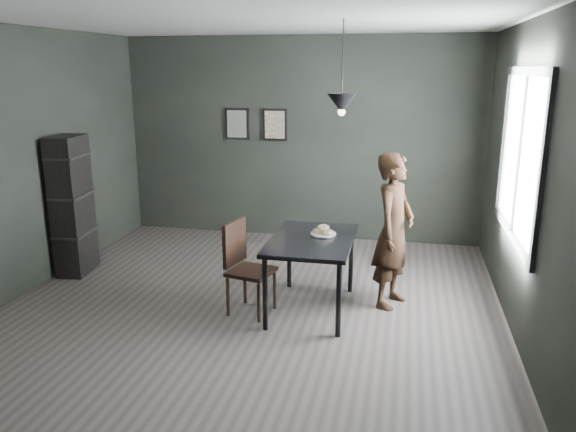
% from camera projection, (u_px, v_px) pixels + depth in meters
% --- Properties ---
extents(ground, '(5.00, 5.00, 0.00)m').
position_uv_depth(ground, '(254.00, 304.00, 5.81)').
color(ground, '#383330').
rests_on(ground, ground).
extents(back_wall, '(5.00, 0.10, 2.80)m').
position_uv_depth(back_wall, '(300.00, 139.00, 7.82)').
color(back_wall, black).
rests_on(back_wall, ground).
extents(ceiling, '(5.00, 5.00, 0.02)m').
position_uv_depth(ceiling, '(249.00, 19.00, 5.10)').
color(ceiling, silver).
rests_on(ceiling, ground).
extents(window_assembly, '(0.04, 1.96, 1.56)m').
position_uv_depth(window_assembly, '(520.00, 155.00, 5.10)').
color(window_assembly, white).
rests_on(window_assembly, ground).
extents(cafe_table, '(0.80, 1.20, 0.75)m').
position_uv_depth(cafe_table, '(312.00, 246.00, 5.52)').
color(cafe_table, black).
rests_on(cafe_table, ground).
extents(white_plate, '(0.23, 0.23, 0.01)m').
position_uv_depth(white_plate, '(323.00, 234.00, 5.61)').
color(white_plate, silver).
rests_on(white_plate, cafe_table).
extents(donut_pile, '(0.22, 0.15, 0.09)m').
position_uv_depth(donut_pile, '(323.00, 230.00, 5.60)').
color(donut_pile, beige).
rests_on(donut_pile, white_plate).
extents(woman, '(0.55, 0.67, 1.58)m').
position_uv_depth(woman, '(394.00, 231.00, 5.62)').
color(woman, black).
rests_on(woman, ground).
extents(wood_chair, '(0.48, 0.48, 0.92)m').
position_uv_depth(wood_chair, '(244.00, 261.00, 5.52)').
color(wood_chair, black).
rests_on(wood_chair, ground).
extents(shelf_unit, '(0.37, 0.58, 1.62)m').
position_uv_depth(shelf_unit, '(72.00, 206.00, 6.54)').
color(shelf_unit, black).
rests_on(shelf_unit, ground).
extents(pendant_lamp, '(0.28, 0.28, 0.86)m').
position_uv_depth(pendant_lamp, '(342.00, 103.00, 5.21)').
color(pendant_lamp, black).
rests_on(pendant_lamp, ground).
extents(framed_print_left, '(0.34, 0.04, 0.44)m').
position_uv_depth(framed_print_left, '(237.00, 124.00, 7.92)').
color(framed_print_left, black).
rests_on(framed_print_left, ground).
extents(framed_print_right, '(0.34, 0.04, 0.44)m').
position_uv_depth(framed_print_right, '(275.00, 125.00, 7.81)').
color(framed_print_right, black).
rests_on(framed_print_right, ground).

